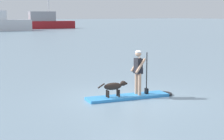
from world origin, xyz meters
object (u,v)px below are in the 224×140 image
object	(u,v)px
person_paddler	(139,69)
dog	(114,87)
paddleboard	(133,96)
moored_boat_starboard	(45,22)

from	to	relation	value
person_paddler	dog	xyz separation A→B (m)	(-0.93, 0.19, -0.56)
paddleboard	moored_boat_starboard	xyz separation A→B (m)	(24.11, 61.29, 1.32)
paddleboard	person_paddler	distance (m)	1.00
person_paddler	paddleboard	bearing A→B (deg)	168.24
moored_boat_starboard	person_paddler	bearing A→B (deg)	-111.30
paddleboard	moored_boat_starboard	distance (m)	65.87
paddleboard	dog	size ratio (longest dim) A/B	3.01
paddleboard	dog	xyz separation A→B (m)	(-0.74, 0.15, 0.42)
dog	moored_boat_starboard	xyz separation A→B (m)	(24.85, 61.13, 0.90)
person_paddler	moored_boat_starboard	bearing A→B (deg)	68.70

